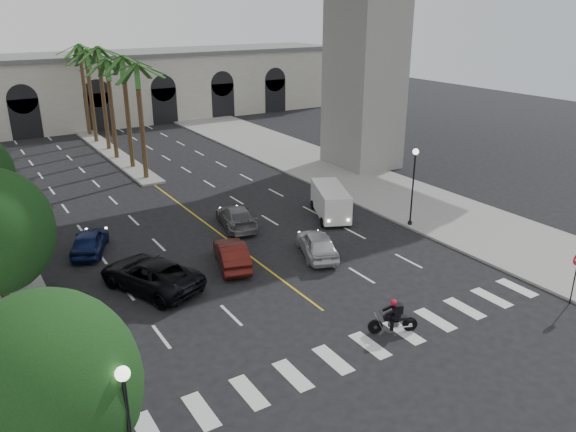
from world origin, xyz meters
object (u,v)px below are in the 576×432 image
(traffic_signal_near, at_px, (111,402))
(car_d, at_px, (236,217))
(motorcycle_rider, at_px, (395,317))
(lamp_post_right, at_px, (413,180))
(cargo_van, at_px, (331,201))
(car_e, at_px, (89,241))
(lamp_post_left_far, at_px, (16,208))
(pedestrian_a, at_px, (24,376))
(car_a, at_px, (317,244))
(car_c, at_px, (150,274))
(car_b, at_px, (232,254))
(pedestrian_b, at_px, (38,373))
(traffic_signal_far, at_px, (80,340))

(traffic_signal_near, distance_m, car_d, 21.06)
(motorcycle_rider, bearing_deg, lamp_post_right, 68.36)
(motorcycle_rider, height_order, cargo_van, cargo_van)
(car_e, bearing_deg, motorcycle_rider, 144.18)
(lamp_post_right, distance_m, motorcycle_rider, 13.67)
(lamp_post_left_far, bearing_deg, cargo_van, -10.94)
(lamp_post_left_far, bearing_deg, pedestrian_a, -97.77)
(car_a, bearing_deg, car_d, -53.21)
(car_d, xyz_separation_m, car_e, (-9.35, 0.96, 0.02))
(lamp_post_left_far, xyz_separation_m, car_d, (12.90, -1.87, -2.51))
(car_a, relative_size, car_c, 0.75)
(car_d, bearing_deg, car_c, 47.51)
(lamp_post_right, height_order, pedestrian_a, lamp_post_right)
(car_b, distance_m, pedestrian_a, 13.36)
(pedestrian_b, bearing_deg, car_a, 34.54)
(car_d, bearing_deg, traffic_signal_near, 65.02)
(car_a, relative_size, car_d, 0.91)
(car_b, distance_m, cargo_van, 10.02)
(traffic_signal_near, xyz_separation_m, pedestrian_b, (-1.48, 5.07, -1.50))
(lamp_post_left_far, height_order, car_a, lamp_post_left_far)
(cargo_van, bearing_deg, pedestrian_b, -131.00)
(traffic_signal_near, xyz_separation_m, cargo_van, (19.21, 14.77, -1.32))
(motorcycle_rider, distance_m, car_c, 12.70)
(traffic_signal_near, xyz_separation_m, car_a, (14.71, 9.93, -1.75))
(traffic_signal_far, height_order, car_c, traffic_signal_far)
(cargo_van, height_order, pedestrian_b, cargo_van)
(pedestrian_a, bearing_deg, lamp_post_right, -3.38)
(cargo_van, bearing_deg, motorcycle_rider, -91.09)
(motorcycle_rider, distance_m, pedestrian_b, 14.89)
(lamp_post_right, xyz_separation_m, car_d, (-9.90, 6.13, -2.51))
(traffic_signal_far, relative_size, pedestrian_b, 2.12)
(car_d, bearing_deg, lamp_post_right, 160.86)
(car_d, xyz_separation_m, cargo_van, (6.41, -1.86, 0.48))
(cargo_van, bearing_deg, lamp_post_right, -26.85)
(car_a, height_order, car_b, car_a)
(car_a, relative_size, pedestrian_b, 2.60)
(traffic_signal_near, relative_size, car_c, 0.61)
(lamp_post_right, bearing_deg, car_b, 176.16)
(car_e, xyz_separation_m, pedestrian_b, (-4.93, -12.52, 0.28))
(motorcycle_rider, distance_m, cargo_van, 14.90)
(cargo_van, bearing_deg, lamp_post_left_far, -167.06)
(car_d, bearing_deg, traffic_signal_far, 57.22)
(motorcycle_rider, bearing_deg, car_a, 103.34)
(traffic_signal_far, height_order, car_b, traffic_signal_far)
(traffic_signal_near, bearing_deg, car_e, 78.90)
(traffic_signal_near, relative_size, cargo_van, 0.68)
(lamp_post_right, height_order, traffic_signal_near, lamp_post_right)
(lamp_post_right, bearing_deg, lamp_post_left_far, 160.67)
(lamp_post_right, bearing_deg, car_d, 148.25)
(lamp_post_left_far, relative_size, car_a, 1.19)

